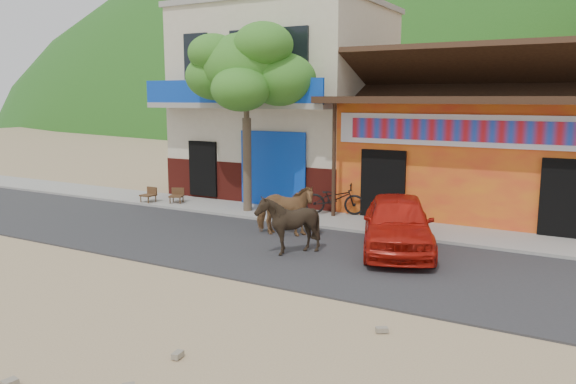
% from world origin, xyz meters
% --- Properties ---
extents(ground, '(120.00, 120.00, 0.00)m').
position_xyz_m(ground, '(0.00, 0.00, 0.00)').
color(ground, '#9E825B').
rests_on(ground, ground).
extents(road, '(60.00, 5.00, 0.04)m').
position_xyz_m(road, '(0.00, 2.50, 0.02)').
color(road, '#28282B').
rests_on(road, ground).
extents(sidewalk, '(60.00, 2.00, 0.12)m').
position_xyz_m(sidewalk, '(0.00, 6.00, 0.06)').
color(sidewalk, gray).
rests_on(sidewalk, ground).
extents(dance_club, '(8.00, 6.00, 3.60)m').
position_xyz_m(dance_club, '(2.00, 10.00, 1.80)').
color(dance_club, orange).
rests_on(dance_club, ground).
extents(cafe_building, '(7.00, 6.00, 7.00)m').
position_xyz_m(cafe_building, '(-5.50, 10.00, 3.50)').
color(cafe_building, beige).
rests_on(cafe_building, ground).
extents(hillside, '(100.00, 40.00, 24.00)m').
position_xyz_m(hillside, '(0.00, 70.00, 12.00)').
color(hillside, '#194C14').
rests_on(hillside, ground).
extents(tree, '(3.00, 3.00, 6.00)m').
position_xyz_m(tree, '(-4.60, 5.80, 3.12)').
color(tree, '#2D721E').
rests_on(tree, sidewalk).
extents(cow_tan, '(1.83, 1.19, 1.42)m').
position_xyz_m(cow_tan, '(-2.02, 3.73, 0.75)').
color(cow_tan, brown).
rests_on(cow_tan, road).
extents(cow_dark, '(1.52, 1.41, 1.46)m').
position_xyz_m(cow_dark, '(-1.04, 2.20, 0.77)').
color(cow_dark, black).
rests_on(cow_dark, road).
extents(red_car, '(2.99, 4.39, 1.39)m').
position_xyz_m(red_car, '(1.14, 3.80, 0.73)').
color(red_car, '#B8170D').
rests_on(red_car, road).
extents(scooter, '(2.01, 1.26, 1.00)m').
position_xyz_m(scooter, '(-1.87, 6.65, 0.62)').
color(scooter, black).
rests_on(scooter, sidewalk).
extents(cafe_chair_left, '(0.47, 0.47, 0.97)m').
position_xyz_m(cafe_chair_left, '(-8.47, 5.30, 0.61)').
color(cafe_chair_left, '#472317').
rests_on(cafe_chair_left, sidewalk).
extents(cafe_chair_right, '(0.59, 0.59, 0.95)m').
position_xyz_m(cafe_chair_right, '(-7.51, 5.68, 0.60)').
color(cafe_chair_right, '#463217').
rests_on(cafe_chair_right, sidewalk).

